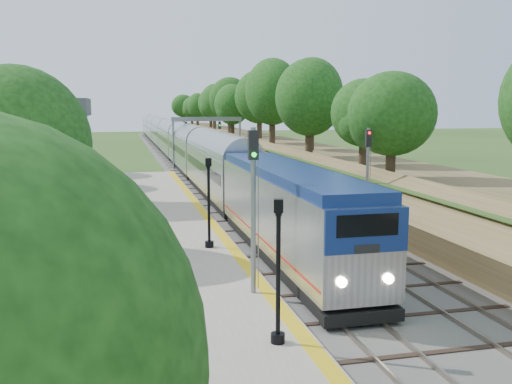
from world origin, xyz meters
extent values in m
cube|color=#4C4944|center=(2.00, 60.00, 0.06)|extent=(9.50, 170.00, 0.12)
cube|color=gray|center=(-0.72, 60.00, 0.20)|extent=(0.08, 170.00, 0.16)
cube|color=gray|center=(0.72, 60.00, 0.20)|extent=(0.08, 170.00, 0.16)
cube|color=gray|center=(3.28, 60.00, 0.20)|extent=(0.08, 170.00, 0.16)
cube|color=gray|center=(4.72, 60.00, 0.20)|extent=(0.08, 170.00, 0.16)
cube|color=gray|center=(-5.20, 16.00, 0.19)|extent=(6.40, 68.00, 0.38)
cube|color=gold|center=(-2.35, 16.00, 0.39)|extent=(0.55, 68.00, 0.01)
cube|color=brown|center=(11.50, 60.00, 1.50)|extent=(9.00, 170.00, 3.00)
cube|color=brown|center=(7.60, 60.00, 1.30)|extent=(4.47, 170.00, 4.54)
cylinder|color=#332316|center=(10.00, 60.00, 4.31)|extent=(0.60, 0.60, 2.62)
sphere|color=#14370F|center=(10.00, 60.00, 7.88)|extent=(5.70, 5.70, 5.70)
cylinder|color=#332316|center=(10.00, 110.00, 4.31)|extent=(0.60, 0.60, 2.62)
sphere|color=#14370F|center=(10.00, 110.00, 7.88)|extent=(5.70, 5.70, 5.70)
cube|color=beige|center=(-14.00, 30.00, 3.40)|extent=(8.00, 6.00, 6.80)
cube|color=#4C4F53|center=(-14.00, 30.00, 7.40)|extent=(8.60, 6.60, 1.20)
cube|color=black|center=(-9.99, 28.20, 1.80)|extent=(0.05, 1.10, 1.30)
cube|color=black|center=(-9.99, 31.80, 1.80)|extent=(0.05, 1.10, 1.30)
cube|color=black|center=(-9.99, 28.20, 4.60)|extent=(0.05, 1.10, 1.30)
cube|color=black|center=(-9.99, 31.80, 4.60)|extent=(0.05, 1.10, 1.30)
cylinder|color=slate|center=(-1.50, 55.00, 3.10)|extent=(0.24, 0.24, 6.20)
cylinder|color=slate|center=(6.50, 55.00, 3.10)|extent=(0.24, 0.24, 6.20)
cube|color=slate|center=(2.50, 55.00, 5.95)|extent=(8.40, 0.25, 0.50)
cube|color=black|center=(0.00, 54.85, 5.20)|extent=(0.30, 0.20, 0.90)
cube|color=black|center=(4.00, 54.85, 5.20)|extent=(0.30, 0.20, 0.90)
cylinder|color=#332316|center=(-12.00, 26.00, 1.22)|extent=(0.60, 0.60, 2.45)
sphere|color=#14370F|center=(-12.00, 26.00, 4.55)|extent=(5.32, 5.32, 5.32)
cylinder|color=#332316|center=(-12.00, 42.00, 1.22)|extent=(0.60, 0.60, 2.45)
sphere|color=#14370F|center=(-12.00, 42.00, 4.55)|extent=(5.32, 5.32, 5.32)
cube|color=black|center=(0.00, 13.05, 0.57)|extent=(2.70, 16.91, 0.59)
cube|color=#B7BAC1|center=(0.00, 13.05, 2.53)|extent=(2.94, 17.62, 3.33)
cube|color=navy|center=(0.00, 13.05, 4.41)|extent=(2.82, 16.91, 0.43)
cube|color=navy|center=(0.00, 4.21, 3.46)|extent=(2.91, 0.10, 1.47)
cube|color=black|center=(0.00, 4.17, 3.66)|extent=(2.15, 0.06, 0.73)
cube|color=#AD1E10|center=(0.00, 13.05, 1.41)|extent=(2.96, 17.26, 0.10)
cube|color=#B7BAC1|center=(0.00, 32.25, 2.19)|extent=(2.94, 19.57, 3.82)
cube|color=#B7BAC1|center=(0.00, 52.42, 2.19)|extent=(2.94, 19.57, 3.82)
cube|color=#B7BAC1|center=(0.00, 72.60, 2.19)|extent=(2.94, 19.57, 3.82)
cube|color=#B7BAC1|center=(0.00, 92.77, 2.19)|extent=(2.94, 19.57, 3.82)
cube|color=#B7BAC1|center=(0.00, 112.94, 2.19)|extent=(2.94, 19.57, 3.82)
cube|color=#B7BAC1|center=(0.00, 133.12, 2.19)|extent=(2.94, 19.57, 3.82)
cylinder|color=black|center=(-3.25, 3.26, 0.53)|extent=(0.44, 0.44, 0.30)
cylinder|color=black|center=(-3.25, 3.26, 2.46)|extent=(0.14, 0.14, 3.86)
cube|color=black|center=(-3.25, 3.26, 4.59)|extent=(0.35, 0.35, 0.40)
cube|color=silver|center=(-3.25, 3.26, 4.59)|extent=(0.25, 0.25, 0.30)
cylinder|color=black|center=(-3.44, 15.44, 0.53)|extent=(0.45, 0.45, 0.31)
cylinder|color=black|center=(-3.44, 15.44, 2.52)|extent=(0.14, 0.14, 3.98)
cube|color=black|center=(-3.44, 15.44, 4.71)|extent=(0.29, 0.29, 0.41)
cube|color=silver|center=(-3.44, 15.44, 4.71)|extent=(0.20, 0.20, 0.31)
cylinder|color=slate|center=(-2.90, 7.99, 3.54)|extent=(0.20, 0.20, 6.32)
cube|color=black|center=(-2.90, 7.99, 6.04)|extent=(0.37, 0.24, 1.09)
cylinder|color=#0CE526|center=(-2.90, 7.85, 6.04)|extent=(0.17, 0.07, 0.17)
cylinder|color=slate|center=(6.20, 17.82, 3.18)|extent=(0.18, 0.18, 6.11)
cube|color=black|center=(6.20, 17.82, 5.64)|extent=(0.34, 0.22, 0.99)
cylinder|color=#FF0C0C|center=(6.20, 17.69, 5.64)|extent=(0.16, 0.06, 0.16)
camera|label=1|loc=(-7.71, -12.50, 7.47)|focal=40.00mm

